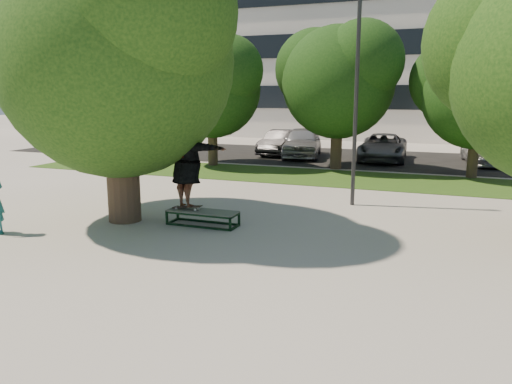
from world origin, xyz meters
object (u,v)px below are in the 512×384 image
at_px(car_dark, 281,142).
at_px(car_silver_b, 486,150).
at_px(grind_box, 203,218).
at_px(car_silver_a, 302,142).
at_px(car_grey, 383,147).
at_px(tree_left, 116,46).
at_px(lamppost, 356,97).

height_order(car_dark, car_silver_b, car_dark).
distance_m(grind_box, car_silver_a, 14.18).
bearing_deg(car_grey, tree_left, -111.95).
bearing_deg(grind_box, car_dark, 100.52).
height_order(lamppost, car_dark, lamppost).
bearing_deg(car_silver_b, car_dark, 175.45).
bearing_deg(car_silver_b, grind_box, -121.84).
bearing_deg(car_silver_b, tree_left, -127.89).
bearing_deg(grind_box, lamppost, 50.03).
bearing_deg(car_grey, grind_box, -103.94).
bearing_deg(grind_box, car_silver_b, 63.65).
distance_m(tree_left, car_grey, 15.67).
xyz_separation_m(lamppost, car_silver_b, (4.24, 11.11, -2.49)).
height_order(tree_left, lamppost, tree_left).
height_order(tree_left, car_silver_b, tree_left).
height_order(grind_box, car_grey, car_grey).
bearing_deg(lamppost, car_dark, 117.98).
distance_m(car_grey, car_silver_b, 4.69).
distance_m(lamppost, car_grey, 10.80).
relative_size(tree_left, car_silver_a, 1.56).
height_order(tree_left, car_grey, tree_left).
bearing_deg(car_grey, car_dark, 172.04).
bearing_deg(lamppost, car_silver_a, 113.38).
xyz_separation_m(car_grey, car_silver_b, (4.65, 0.61, 0.01)).
relative_size(car_dark, car_grey, 0.85).
height_order(car_silver_a, car_dark, car_silver_a).
relative_size(tree_left, grind_box, 3.95).
xyz_separation_m(lamppost, car_dark, (-5.81, 10.94, -2.49)).
bearing_deg(tree_left, car_silver_b, 57.59).
xyz_separation_m(tree_left, car_dark, (-0.52, 14.85, -3.76)).
bearing_deg(grind_box, car_grey, 79.29).
height_order(tree_left, grind_box, tree_left).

